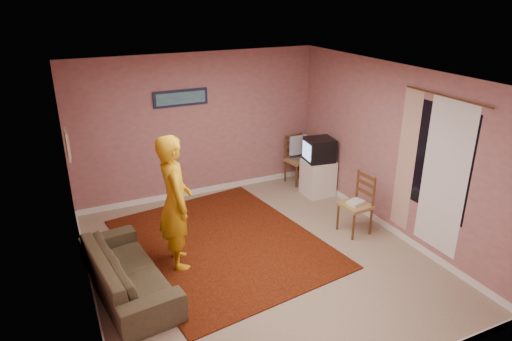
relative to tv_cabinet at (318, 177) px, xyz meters
name	(u,v)px	position (x,y,z in m)	size (l,w,h in m)	color
ground	(258,258)	(-1.95, -1.53, -0.33)	(5.00, 5.00, 0.00)	tan
wall_back	(198,126)	(-1.95, 0.97, 0.97)	(4.50, 0.02, 2.60)	#B17478
wall_front	(382,274)	(-1.95, -4.03, 0.97)	(4.50, 0.02, 2.60)	#B17478
wall_left	(79,206)	(-4.20, -1.53, 0.97)	(0.02, 5.00, 2.60)	#B17478
wall_right	(392,151)	(0.30, -1.53, 0.97)	(0.02, 5.00, 2.60)	#B17478
ceiling	(259,76)	(-1.95, -1.53, 2.27)	(4.50, 5.00, 0.02)	white
baseboard_back	(202,190)	(-1.95, 0.96, -0.28)	(4.50, 0.02, 0.10)	white
baseboard_left	(94,297)	(-4.19, -1.53, -0.28)	(0.02, 5.00, 0.10)	white
baseboard_right	(383,224)	(0.29, -1.53, -0.28)	(0.02, 5.00, 0.10)	white
window	(438,160)	(0.29, -2.43, 1.12)	(0.01, 1.10, 1.50)	black
curtain_sheer	(444,178)	(0.28, -2.58, 0.92)	(0.01, 0.75, 2.10)	white
curtain_floral	(406,161)	(0.26, -1.88, 0.92)	(0.01, 0.35, 2.10)	beige
curtain_rod	(446,96)	(0.25, -2.43, 1.99)	(0.02, 0.02, 1.40)	brown
picture_back	(181,98)	(-2.25, 0.94, 1.52)	(0.95, 0.04, 0.28)	#141837
picture_left	(68,144)	(-4.17, 0.07, 1.22)	(0.04, 0.38, 0.42)	#CDBF8D
area_rug	(222,243)	(-2.26, -0.92, -0.32)	(2.63, 3.28, 0.02)	black
tv_cabinet	(318,177)	(0.00, 0.00, 0.00)	(0.52, 0.48, 0.67)	white
crt_tv	(319,150)	(0.00, 0.00, 0.54)	(0.55, 0.50, 0.42)	black
chair_a	(299,155)	(-0.05, 0.64, 0.25)	(0.49, 0.48, 0.52)	#A49050
dvd_player	(299,158)	(-0.05, 0.64, 0.18)	(0.34, 0.24, 0.06)	#ACACB1
blue_throw	(298,145)	(-0.05, 0.67, 0.44)	(0.36, 0.05, 0.38)	#8AA7E2
chair_b	(356,198)	(-0.25, -1.47, 0.25)	(0.44, 0.46, 0.52)	#A49050
game_console	(356,202)	(-0.25, -1.47, 0.18)	(0.25, 0.18, 0.05)	silver
sofa	(128,271)	(-3.75, -1.49, -0.05)	(1.95, 0.76, 0.57)	brown
person	(175,202)	(-3.00, -1.15, 0.61)	(0.69, 0.45, 1.88)	gold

